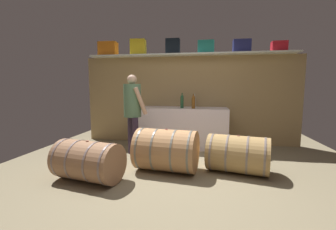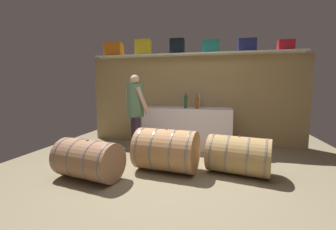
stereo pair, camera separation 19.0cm
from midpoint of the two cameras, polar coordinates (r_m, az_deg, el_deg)
ground_plane at (r=3.77m, az=4.46°, el=-13.36°), size 6.09×7.98×0.02m
back_wall_panel at (r=5.33m, az=7.33°, el=3.65°), size 4.89×0.10×1.99m
high_shelf_board at (r=5.22m, az=7.34°, el=14.74°), size 4.50×0.40×0.03m
toolcase_orange at (r=5.73m, az=-12.43°, el=15.66°), size 0.42×0.27×0.31m
toolcase_yellow at (r=5.48m, az=-5.23°, el=16.39°), size 0.35×0.27×0.34m
toolcase_black at (r=5.29m, az=3.38°, el=16.66°), size 0.31×0.24×0.33m
toolcase_teal at (r=5.22m, az=11.67°, el=16.31°), size 0.36×0.30×0.27m
toolcase_navy at (r=5.25m, az=20.12°, el=15.98°), size 0.36×0.23×0.27m
toolcase_red at (r=5.39m, az=28.25°, el=15.04°), size 0.30×0.23×0.21m
work_cabinet at (r=5.00m, az=5.96°, el=-3.09°), size 1.86×0.68×0.86m
wine_bottle_green at (r=4.83m, az=5.55°, el=3.44°), size 0.07×0.07×0.32m
wine_bottle_amber at (r=4.73m, az=8.38°, el=3.24°), size 0.08×0.08×0.30m
wine_bottle_clear at (r=5.10m, az=8.67°, el=3.41°), size 0.07×0.07×0.29m
wine_glass at (r=4.87m, az=8.44°, el=2.89°), size 0.08×0.08×0.15m
wine_barrel_near at (r=3.59m, az=1.16°, el=-8.73°), size 1.01×0.76×0.66m
wine_barrel_far at (r=3.45m, az=-17.75°, el=-10.52°), size 1.01×0.73×0.57m
wine_barrel_flank at (r=3.64m, az=18.64°, el=-9.51°), size 1.00×0.75×0.58m
winemaker_pouring at (r=4.36m, az=-6.86°, el=2.16°), size 0.47×0.49×1.53m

